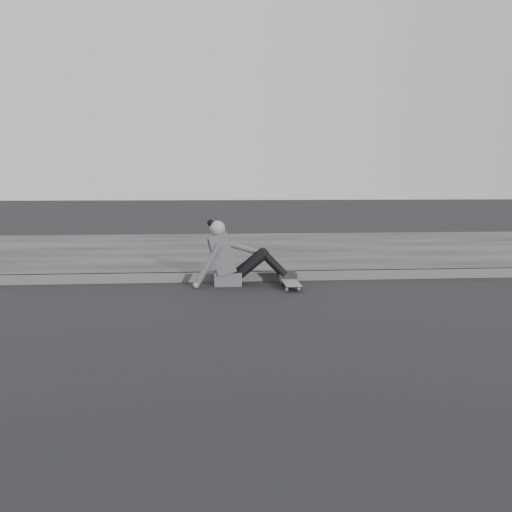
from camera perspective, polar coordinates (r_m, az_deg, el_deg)
The scene contains 4 objects.
curb at distance 8.77m, azimuth 20.21°, elevation -1.62°, with size 24.00×0.16×0.12m, color #525252.
sidewalk at distance 11.54m, azimuth 13.83°, elevation 0.68°, with size 24.00×6.00×0.12m, color #3B3B3B.
skateboard at distance 7.46m, azimuth 3.38°, elevation -2.59°, with size 0.20×0.78×0.09m.
seated_woman at distance 7.59m, azimuth -2.37°, elevation -0.20°, with size 1.38×0.46×0.88m.
Camera 1 is at (-3.74, -5.24, 1.36)m, focal length 40.00 mm.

